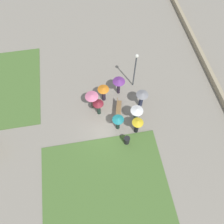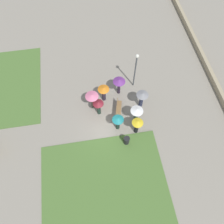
% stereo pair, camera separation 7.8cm
% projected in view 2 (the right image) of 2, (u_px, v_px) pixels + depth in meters
% --- Properties ---
extents(ground_plane, '(90.00, 90.00, 0.00)m').
position_uv_depth(ground_plane, '(109.00, 125.00, 18.80)').
color(ground_plane, gray).
extents(lawn_patch_near, '(9.67, 9.36, 0.06)m').
position_uv_depth(lawn_patch_near, '(107.00, 200.00, 15.85)').
color(lawn_patch_near, '#4C7033').
rests_on(lawn_patch_near, ground_plane).
extents(park_bench, '(1.89, 0.88, 0.90)m').
position_uv_depth(park_bench, '(118.00, 109.00, 19.01)').
color(park_bench, brown).
rests_on(park_bench, ground_plane).
extents(lamp_post, '(0.32, 0.32, 4.06)m').
position_uv_depth(lamp_post, '(136.00, 67.00, 18.54)').
color(lamp_post, '#474C51').
rests_on(lamp_post, ground_plane).
extents(trash_bin, '(0.49, 0.49, 0.92)m').
position_uv_depth(trash_bin, '(127.00, 141.00, 17.63)').
color(trash_bin, '#232326').
rests_on(trash_bin, ground_plane).
extents(crowd_person_grey, '(1.04, 1.04, 1.91)m').
position_uv_depth(crowd_person_grey, '(142.00, 97.00, 18.58)').
color(crowd_person_grey, '#282D47').
rests_on(crowd_person_grey, ground_plane).
extents(crowd_person_orange, '(1.00, 1.00, 1.78)m').
position_uv_depth(crowd_person_orange, '(104.00, 91.00, 19.00)').
color(crowd_person_orange, '#2D2333').
rests_on(crowd_person_orange, ground_plane).
extents(crowd_person_yellow, '(0.91, 0.91, 1.88)m').
position_uv_depth(crowd_person_yellow, '(137.00, 124.00, 17.39)').
color(crowd_person_yellow, black).
rests_on(crowd_person_yellow, ground_plane).
extents(crowd_person_pink, '(1.13, 1.13, 1.88)m').
position_uv_depth(crowd_person_pink, '(92.00, 98.00, 18.44)').
color(crowd_person_pink, '#47382D').
rests_on(crowd_person_pink, ground_plane).
extents(crowd_person_teal, '(0.94, 0.94, 1.77)m').
position_uv_depth(crowd_person_teal, '(118.00, 121.00, 17.57)').
color(crowd_person_teal, '#1E3328').
rests_on(crowd_person_teal, ground_plane).
extents(crowd_person_white, '(1.04, 1.04, 1.95)m').
position_uv_depth(crowd_person_white, '(137.00, 112.00, 17.79)').
color(crowd_person_white, '#1E3328').
rests_on(crowd_person_white, ground_plane).
extents(crowd_person_maroon, '(0.90, 0.90, 1.79)m').
position_uv_depth(crowd_person_maroon, '(98.00, 106.00, 18.29)').
color(crowd_person_maroon, '#1E3328').
rests_on(crowd_person_maroon, ground_plane).
extents(crowd_person_purple, '(1.09, 1.09, 1.96)m').
position_uv_depth(crowd_person_purple, '(119.00, 83.00, 19.09)').
color(crowd_person_purple, '#2D2333').
rests_on(crowd_person_purple, ground_plane).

